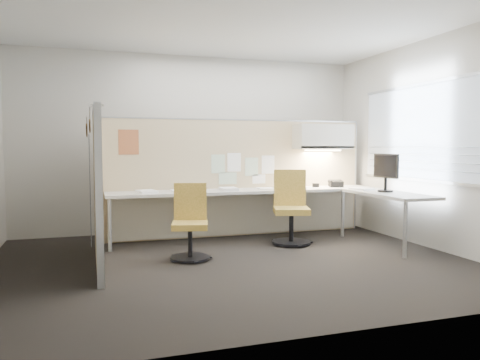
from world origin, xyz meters
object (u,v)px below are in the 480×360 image
object	(u,v)px
chair_left	(190,224)
phone	(336,184)
chair_right	(291,210)
monitor	(386,170)
desk	(271,199)

from	to	relation	value
chair_left	phone	world-z (taller)	chair_left
chair_left	chair_right	size ratio (longest dim) A/B	0.88
monitor	desk	bearing A→B (deg)	55.96
monitor	phone	xyz separation A→B (m)	(-0.24, 0.95, -0.25)
monitor	phone	world-z (taller)	monitor
desk	monitor	xyz separation A→B (m)	(1.37, -0.81, 0.43)
chair_left	monitor	world-z (taller)	monitor
chair_left	monitor	bearing A→B (deg)	13.42
monitor	phone	distance (m)	1.01
desk	phone	xyz separation A→B (m)	(1.13, 0.14, 0.18)
desk	monitor	bearing A→B (deg)	-30.54
desk	monitor	size ratio (longest dim) A/B	7.67
chair_right	monitor	world-z (taller)	monitor
chair_right	monitor	xyz separation A→B (m)	(1.21, -0.47, 0.56)
chair_left	phone	size ratio (longest dim) A/B	3.60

